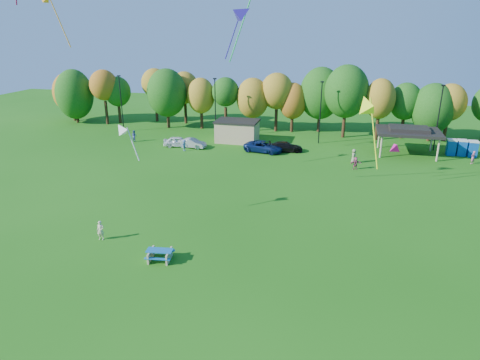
% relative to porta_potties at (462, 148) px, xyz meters
% --- Properties ---
extents(ground, '(160.00, 160.00, 0.00)m').
position_rel_porta_potties_xyz_m(ground, '(-21.12, -38.05, -1.10)').
color(ground, '#19600F').
rests_on(ground, ground).
extents(tree_line, '(93.57, 10.55, 11.15)m').
position_rel_porta_potties_xyz_m(tree_line, '(-22.14, 7.46, 4.82)').
color(tree_line, black).
rests_on(tree_line, ground).
extents(lamp_posts, '(64.50, 0.25, 9.09)m').
position_rel_porta_potties_xyz_m(lamp_posts, '(-19.12, 1.95, 3.80)').
color(lamp_posts, black).
rests_on(lamp_posts, ground).
extents(utility_building, '(6.30, 4.30, 3.25)m').
position_rel_porta_potties_xyz_m(utility_building, '(-31.12, -0.05, 0.54)').
color(utility_building, tan).
rests_on(utility_building, ground).
extents(pavilion, '(8.20, 6.20, 3.77)m').
position_rel_porta_potties_xyz_m(pavilion, '(-7.12, -1.05, 2.13)').
color(pavilion, tan).
rests_on(pavilion, ground).
extents(porta_potties, '(3.75, 1.42, 2.18)m').
position_rel_porta_potties_xyz_m(porta_potties, '(0.00, 0.00, 0.00)').
color(porta_potties, '#0C479D').
rests_on(porta_potties, ground).
extents(picnic_table, '(2.13, 1.85, 0.84)m').
position_rel_porta_potties_xyz_m(picnic_table, '(-28.10, -35.15, -0.61)').
color(picnic_table, tan).
rests_on(picnic_table, ground).
extents(kite_flyer, '(0.64, 0.46, 1.65)m').
position_rel_porta_potties_xyz_m(kite_flyer, '(-34.11, -33.30, -0.27)').
color(kite_flyer, beige).
rests_on(kite_flyer, ground).
extents(car_a, '(4.54, 2.64, 1.45)m').
position_rel_porta_potties_xyz_m(car_a, '(-38.68, -4.86, -0.37)').
color(car_a, white).
rests_on(car_a, ground).
extents(car_b, '(4.17, 1.83, 1.33)m').
position_rel_porta_potties_xyz_m(car_b, '(-36.51, -5.00, -0.43)').
color(car_b, '#A1A1A6').
rests_on(car_b, ground).
extents(car_c, '(5.76, 3.39, 1.50)m').
position_rel_porta_potties_xyz_m(car_c, '(-26.17, -4.68, -0.35)').
color(car_c, navy).
rests_on(car_c, ground).
extents(car_d, '(5.02, 2.86, 1.37)m').
position_rel_porta_potties_xyz_m(car_d, '(-23.24, -3.73, -0.41)').
color(car_d, black).
rests_on(car_d, ground).
extents(far_person_0, '(0.72, 0.71, 1.67)m').
position_rel_porta_potties_xyz_m(far_person_0, '(0.59, -3.55, -0.26)').
color(far_person_0, '#CB5F87').
rests_on(far_person_0, ground).
extents(far_person_1, '(1.51, 0.92, 1.55)m').
position_rel_porta_potties_xyz_m(far_person_1, '(-13.85, -9.45, -0.32)').
color(far_person_1, '#AD4867').
rests_on(far_person_1, ground).
extents(far_person_2, '(1.16, 1.11, 1.58)m').
position_rel_porta_potties_xyz_m(far_person_2, '(-37.01, -6.83, -0.31)').
color(far_person_2, '#4B69A5').
rests_on(far_person_2, ground).
extents(far_person_3, '(1.02, 0.95, 1.69)m').
position_rel_porta_potties_xyz_m(far_person_3, '(-46.23, -3.74, -0.25)').
color(far_person_3, '#46569B').
rests_on(far_person_3, ground).
extents(far_person_4, '(0.68, 0.96, 1.84)m').
position_rel_porta_potties_xyz_m(far_person_4, '(-14.07, -6.89, -0.18)').
color(far_person_4, gray).
rests_on(far_person_4, ground).
extents(kite_0, '(2.85, 2.07, 4.62)m').
position_rel_porta_potties_xyz_m(kite_0, '(-24.29, -24.60, 16.38)').
color(kite_0, navy).
extents(kite_1, '(1.03, 1.26, 1.16)m').
position_rel_porta_potties_xyz_m(kite_1, '(-11.80, -29.31, 7.19)').
color(kite_1, '#D20B83').
extents(kite_6, '(2.26, 3.17, 5.48)m').
position_rel_porta_potties_xyz_m(kite_6, '(-14.23, -31.79, 10.57)').
color(kite_6, '#CAE918').
extents(kite_8, '(2.21, 1.29, 3.45)m').
position_rel_porta_potties_xyz_m(kite_8, '(-33.84, -28.93, 7.17)').
color(kite_8, silver).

